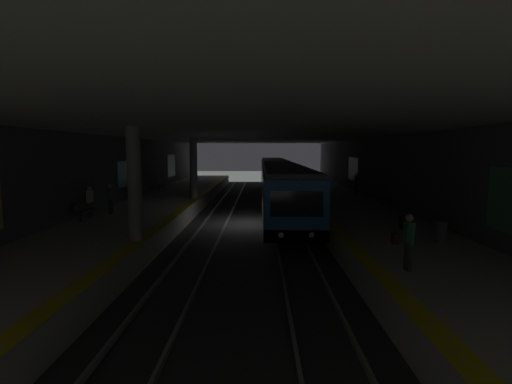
% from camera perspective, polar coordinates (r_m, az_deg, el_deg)
% --- Properties ---
extents(ground_plane, '(120.00, 120.00, 0.00)m').
position_cam_1_polar(ground_plane, '(23.81, -0.93, -4.89)').
color(ground_plane, '#2D302D').
extents(track_left, '(60.00, 1.53, 0.16)m').
position_cam_1_polar(track_left, '(23.84, 4.38, -4.70)').
color(track_left, gray).
rests_on(track_left, ground).
extents(track_right, '(60.00, 1.53, 0.16)m').
position_cam_1_polar(track_right, '(23.96, -6.21, -4.66)').
color(track_right, gray).
rests_on(track_right, ground).
extents(platform_left, '(60.00, 5.30, 1.06)m').
position_cam_1_polar(platform_left, '(24.43, 14.64, -3.56)').
color(platform_left, beige).
rests_on(platform_left, ground).
extents(platform_right, '(60.00, 5.30, 1.06)m').
position_cam_1_polar(platform_right, '(24.78, -16.28, -3.46)').
color(platform_right, beige).
rests_on(platform_right, ground).
extents(wall_left, '(60.00, 0.56, 5.60)m').
position_cam_1_polar(wall_left, '(25.01, 21.25, 1.70)').
color(wall_left, '#56565B').
rests_on(wall_left, ground).
extents(wall_right, '(60.00, 0.56, 5.60)m').
position_cam_1_polar(wall_right, '(25.53, -22.66, 1.73)').
color(wall_right, '#56565B').
rests_on(wall_right, ground).
extents(ceiling_slab, '(60.00, 19.40, 0.40)m').
position_cam_1_polar(ceiling_slab, '(23.38, -0.96, 9.19)').
color(ceiling_slab, beige).
rests_on(ceiling_slab, wall_left).
extents(pillar_near, '(0.56, 0.56, 4.55)m').
position_cam_1_polar(pillar_near, '(15.62, -18.05, 1.17)').
color(pillar_near, gray).
rests_on(pillar_near, platform_right).
extents(pillar_far, '(0.56, 0.56, 4.55)m').
position_cam_1_polar(pillar_far, '(28.36, -9.52, 3.61)').
color(pillar_far, gray).
rests_on(pillar_far, platform_right).
extents(metro_train, '(37.21, 2.83, 3.49)m').
position_cam_1_polar(metro_train, '(34.35, 3.25, 1.99)').
color(metro_train, '#19569E').
rests_on(metro_train, track_left).
extents(bench_left_mid, '(1.70, 0.47, 0.86)m').
position_cam_1_polar(bench_left_mid, '(24.40, 19.50, -1.24)').
color(bench_left_mid, '#262628').
rests_on(bench_left_mid, platform_left).
extents(bench_left_far, '(1.70, 0.47, 0.86)m').
position_cam_1_polar(bench_left_far, '(29.02, 16.41, 0.04)').
color(bench_left_far, '#262628').
rests_on(bench_left_far, platform_left).
extents(bench_right_near, '(1.70, 0.47, 0.86)m').
position_cam_1_polar(bench_right_near, '(21.47, -24.72, -2.46)').
color(bench_right_near, '#262628').
rests_on(bench_right_near, platform_right).
extents(bench_right_mid, '(1.70, 0.47, 0.86)m').
position_cam_1_polar(bench_right_mid, '(29.07, -17.77, -0.00)').
color(bench_right_mid, '#262628').
rests_on(bench_right_mid, platform_right).
extents(bench_right_far, '(1.70, 0.47, 0.86)m').
position_cam_1_polar(bench_right_far, '(35.34, -14.41, 1.19)').
color(bench_right_far, '#262628').
rests_on(bench_right_far, platform_right).
extents(person_waiting_near, '(0.60, 0.24, 1.73)m').
position_cam_1_polar(person_waiting_near, '(31.46, 15.07, 1.32)').
color(person_waiting_near, black).
rests_on(person_waiting_near, platform_left).
extents(person_walking_mid, '(0.60, 0.24, 1.72)m').
position_cam_1_polar(person_walking_mid, '(12.18, 22.28, -6.75)').
color(person_walking_mid, '#313131').
rests_on(person_walking_mid, platform_left).
extents(person_standing_far, '(0.60, 0.24, 1.72)m').
position_cam_1_polar(person_standing_far, '(21.71, -24.03, -1.22)').
color(person_standing_far, '#444444').
rests_on(person_standing_far, platform_right).
extents(person_boarding, '(0.60, 0.23, 1.71)m').
position_cam_1_polar(person_boarding, '(22.85, -21.38, -0.78)').
color(person_boarding, '#323232').
rests_on(person_boarding, platform_right).
extents(suitcase_rolling, '(0.37, 0.25, 0.87)m').
position_cam_1_polar(suitcase_rolling, '(18.57, 21.55, -4.37)').
color(suitcase_rolling, black).
rests_on(suitcase_rolling, platform_left).
extents(backpack_on_floor, '(0.30, 0.20, 0.40)m').
position_cam_1_polar(backpack_on_floor, '(15.54, 20.43, -6.69)').
color(backpack_on_floor, maroon).
rests_on(backpack_on_floor, platform_left).
extents(trash_bin, '(0.44, 0.44, 0.85)m').
position_cam_1_polar(trash_bin, '(16.50, 26.43, -5.42)').
color(trash_bin, '#595B5E').
rests_on(trash_bin, platform_left).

